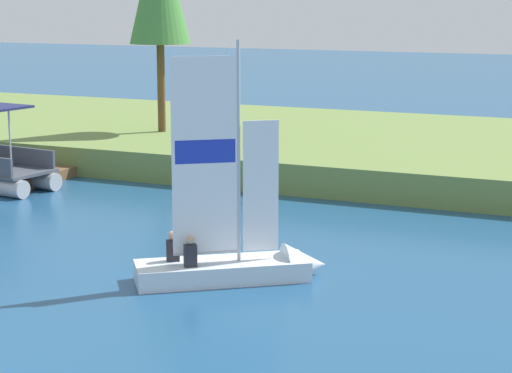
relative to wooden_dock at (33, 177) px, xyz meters
The scene contains 3 objects.
shore_bank 12.35m from the wooden_dock, 46.47° to the left, with size 80.00×14.86×1.04m, color olive.
wooden_dock is the anchor object (origin of this frame).
sailboat 13.64m from the wooden_dock, 32.25° to the right, with size 4.20×3.55×5.72m.
Camera 1 is at (11.62, -8.69, 6.28)m, focal length 66.01 mm.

